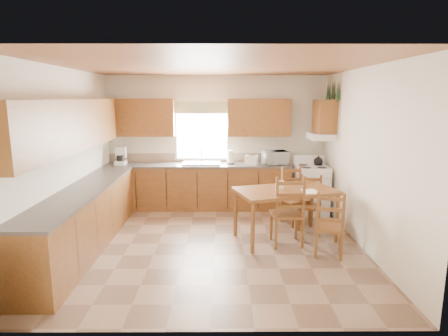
{
  "coord_description": "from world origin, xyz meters",
  "views": [
    {
      "loc": [
        0.12,
        -5.54,
        2.25
      ],
      "look_at": [
        0.15,
        0.3,
        1.15
      ],
      "focal_mm": 30.0,
      "sensor_mm": 36.0,
      "label": 1
    }
  ],
  "objects_px": {
    "stove": "(311,190)",
    "chair_near_right": "(330,223)",
    "chair_far_right": "(310,203)",
    "chair_far_left": "(296,196)",
    "microwave": "(275,158)",
    "dining_table": "(285,214)",
    "chair_near_left": "(287,210)"
  },
  "relations": [
    {
      "from": "microwave",
      "to": "stove",
      "type": "bearing_deg",
      "value": -39.88
    },
    {
      "from": "stove",
      "to": "chair_near_left",
      "type": "xyz_separation_m",
      "value": [
        -0.76,
        -1.62,
        0.09
      ]
    },
    {
      "from": "chair_near_left",
      "to": "chair_near_right",
      "type": "distance_m",
      "value": 0.69
    },
    {
      "from": "chair_near_right",
      "to": "chair_far_right",
      "type": "distance_m",
      "value": 1.12
    },
    {
      "from": "microwave",
      "to": "chair_far_right",
      "type": "relative_size",
      "value": 0.49
    },
    {
      "from": "microwave",
      "to": "dining_table",
      "type": "height_order",
      "value": "microwave"
    },
    {
      "from": "chair_near_left",
      "to": "stove",
      "type": "bearing_deg",
      "value": -118.54
    },
    {
      "from": "dining_table",
      "to": "chair_near_left",
      "type": "xyz_separation_m",
      "value": [
        -0.01,
        -0.2,
        0.14
      ]
    },
    {
      "from": "chair_near_right",
      "to": "chair_far_left",
      "type": "xyz_separation_m",
      "value": [
        -0.21,
        1.38,
        0.03
      ]
    },
    {
      "from": "stove",
      "to": "chair_far_right",
      "type": "bearing_deg",
      "value": -102.7
    },
    {
      "from": "microwave",
      "to": "chair_far_left",
      "type": "bearing_deg",
      "value": -90.04
    },
    {
      "from": "stove",
      "to": "chair_near_right",
      "type": "xyz_separation_m",
      "value": [
        -0.22,
        -2.04,
        0.02
      ]
    },
    {
      "from": "stove",
      "to": "microwave",
      "type": "bearing_deg",
      "value": 156.43
    },
    {
      "from": "dining_table",
      "to": "stove",
      "type": "bearing_deg",
      "value": 44.66
    },
    {
      "from": "dining_table",
      "to": "chair_near_left",
      "type": "height_order",
      "value": "chair_near_left"
    },
    {
      "from": "chair_far_left",
      "to": "chair_far_right",
      "type": "xyz_separation_m",
      "value": [
        0.19,
        -0.26,
        -0.05
      ]
    },
    {
      "from": "chair_near_left",
      "to": "chair_far_left",
      "type": "relative_size",
      "value": 1.08
    },
    {
      "from": "chair_near_left",
      "to": "chair_far_right",
      "type": "relative_size",
      "value": 1.2
    },
    {
      "from": "stove",
      "to": "chair_far_left",
      "type": "height_order",
      "value": "chair_far_left"
    },
    {
      "from": "chair_near_right",
      "to": "chair_far_right",
      "type": "height_order",
      "value": "chair_near_right"
    },
    {
      "from": "dining_table",
      "to": "microwave",
      "type": "bearing_deg",
      "value": 70.28
    },
    {
      "from": "microwave",
      "to": "chair_near_left",
      "type": "distance_m",
      "value": 2.01
    },
    {
      "from": "dining_table",
      "to": "chair_far_left",
      "type": "relative_size",
      "value": 1.51
    },
    {
      "from": "dining_table",
      "to": "chair_near_left",
      "type": "relative_size",
      "value": 1.39
    },
    {
      "from": "dining_table",
      "to": "chair_far_right",
      "type": "relative_size",
      "value": 1.67
    },
    {
      "from": "microwave",
      "to": "chair_far_right",
      "type": "xyz_separation_m",
      "value": [
        0.44,
        -1.25,
        -0.59
      ]
    },
    {
      "from": "dining_table",
      "to": "chair_near_left",
      "type": "bearing_deg",
      "value": -109.54
    },
    {
      "from": "microwave",
      "to": "dining_table",
      "type": "relative_size",
      "value": 0.29
    },
    {
      "from": "microwave",
      "to": "dining_table",
      "type": "xyz_separation_m",
      "value": [
        -0.07,
        -1.74,
        -0.64
      ]
    },
    {
      "from": "microwave",
      "to": "chair_near_right",
      "type": "relative_size",
      "value": 0.47
    },
    {
      "from": "microwave",
      "to": "chair_near_left",
      "type": "bearing_deg",
      "value": -106.76
    },
    {
      "from": "stove",
      "to": "dining_table",
      "type": "xyz_separation_m",
      "value": [
        -0.75,
        -1.41,
        -0.05
      ]
    }
  ]
}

